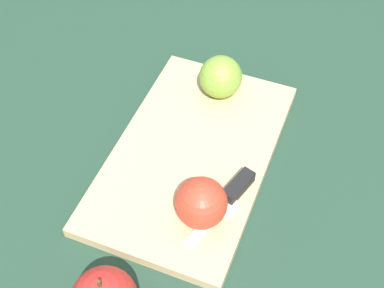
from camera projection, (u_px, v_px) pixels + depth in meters
name	position (u px, v px, depth m)	size (l,w,h in m)	color
ground_plane	(192.00, 159.00, 0.89)	(4.00, 4.00, 0.00)	#1E3828
cutting_board	(192.00, 155.00, 0.88)	(0.42, 0.26, 0.02)	tan
apple_half_left	(219.00, 76.00, 0.93)	(0.08, 0.08, 0.08)	olive
apple_half_right	(201.00, 203.00, 0.77)	(0.08, 0.08, 0.08)	red
knife	(234.00, 191.00, 0.81)	(0.15, 0.07, 0.02)	silver
apple_slice	(221.00, 203.00, 0.81)	(0.05, 0.05, 0.00)	beige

